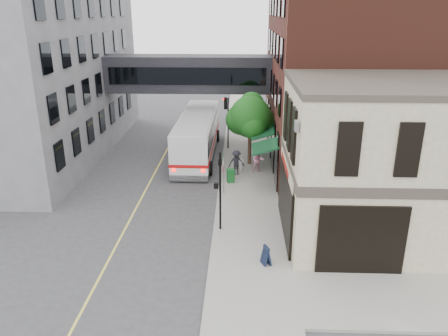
# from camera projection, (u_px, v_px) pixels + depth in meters

# --- Properties ---
(ground) EXTENTS (120.00, 120.00, 0.00)m
(ground) POSITION_uv_depth(u_px,v_px,m) (211.00, 249.00, 22.58)
(ground) COLOR #38383A
(ground) RESTS_ON ground
(sidewalk_main) EXTENTS (4.00, 60.00, 0.15)m
(sidewalk_main) POSITION_uv_depth(u_px,v_px,m) (247.00, 160.00, 35.62)
(sidewalk_main) COLOR gray
(sidewalk_main) RESTS_ON ground
(corner_building) EXTENTS (10.19, 8.12, 8.45)m
(corner_building) POSITION_uv_depth(u_px,v_px,m) (385.00, 162.00, 22.69)
(corner_building) COLOR tan
(corner_building) RESTS_ON ground
(brick_building) EXTENTS (13.76, 18.00, 14.00)m
(brick_building) POSITION_uv_depth(u_px,v_px,m) (351.00, 73.00, 33.91)
(brick_building) COLOR #4C2117
(brick_building) RESTS_ON ground
(opposite_building) EXTENTS (14.00, 24.00, 14.00)m
(opposite_building) POSITION_uv_depth(u_px,v_px,m) (16.00, 70.00, 35.79)
(opposite_building) COLOR #5E5E62
(opposite_building) RESTS_ON ground
(skyway_bridge) EXTENTS (14.00, 3.18, 3.00)m
(skyway_bridge) POSITION_uv_depth(u_px,v_px,m) (189.00, 74.00, 37.35)
(skyway_bridge) COLOR black
(skyway_bridge) RESTS_ON ground
(traffic_signal_near) EXTENTS (0.44, 0.22, 4.60)m
(traffic_signal_near) POSITION_uv_depth(u_px,v_px,m) (220.00, 182.00, 23.42)
(traffic_signal_near) COLOR black
(traffic_signal_near) RESTS_ON sidewalk_main
(traffic_signal_far) EXTENTS (0.53, 0.28, 4.50)m
(traffic_signal_far) POSITION_uv_depth(u_px,v_px,m) (227.00, 113.00, 37.38)
(traffic_signal_far) COLOR black
(traffic_signal_far) RESTS_ON sidewalk_main
(street_sign_pole) EXTENTS (0.08, 0.75, 3.00)m
(street_sign_pole) POSITION_uv_depth(u_px,v_px,m) (224.00, 168.00, 28.47)
(street_sign_pole) COLOR gray
(street_sign_pole) RESTS_ON sidewalk_main
(street_tree) EXTENTS (3.80, 3.20, 5.60)m
(street_tree) POSITION_uv_depth(u_px,v_px,m) (250.00, 117.00, 33.57)
(street_tree) COLOR #382619
(street_tree) RESTS_ON sidewalk_main
(lane_marking) EXTENTS (0.12, 40.00, 0.01)m
(lane_marking) POSITION_uv_depth(u_px,v_px,m) (152.00, 178.00, 32.14)
(lane_marking) COLOR #D8CC4C
(lane_marking) RESTS_ON ground
(bus) EXTENTS (3.20, 12.75, 3.42)m
(bus) POSITION_uv_depth(u_px,v_px,m) (198.00, 134.00, 36.41)
(bus) COLOR silver
(bus) RESTS_ON ground
(pedestrian_a) EXTENTS (0.61, 0.44, 1.56)m
(pedestrian_a) POSITION_uv_depth(u_px,v_px,m) (240.00, 164.00, 32.26)
(pedestrian_a) COLOR silver
(pedestrian_a) RESTS_ON sidewalk_main
(pedestrian_b) EXTENTS (0.93, 0.74, 1.86)m
(pedestrian_b) POSITION_uv_depth(u_px,v_px,m) (258.00, 160.00, 32.57)
(pedestrian_b) COLOR pink
(pedestrian_b) RESTS_ON sidewalk_main
(pedestrian_c) EXTENTS (1.35, 0.97, 1.88)m
(pedestrian_c) POSITION_uv_depth(u_px,v_px,m) (236.00, 163.00, 32.02)
(pedestrian_c) COLOR black
(pedestrian_c) RESTS_ON sidewalk_main
(newspaper_box) EXTENTS (0.58, 0.55, 0.99)m
(newspaper_box) POSITION_uv_depth(u_px,v_px,m) (231.00, 176.00, 30.79)
(newspaper_box) COLOR #145720
(newspaper_box) RESTS_ON sidewalk_main
(sandwich_board) EXTENTS (0.52, 0.62, 0.94)m
(sandwich_board) POSITION_uv_depth(u_px,v_px,m) (266.00, 255.00, 20.86)
(sandwich_board) COLOR black
(sandwich_board) RESTS_ON sidewalk_main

